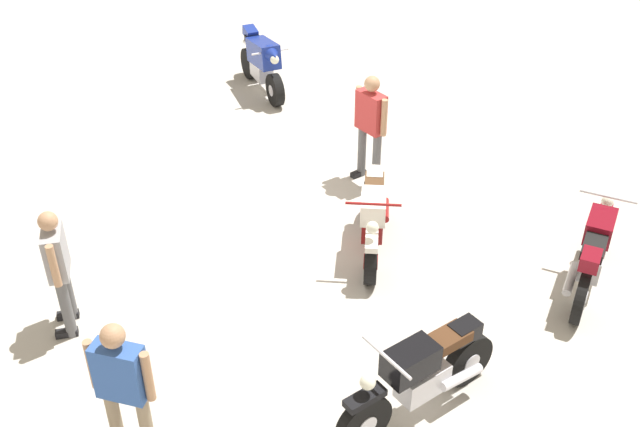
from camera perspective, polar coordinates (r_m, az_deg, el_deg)
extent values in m
plane|color=#B7B2A8|center=(11.13, -4.15, -0.31)|extent=(40.00, 40.00, 0.00)
cylinder|color=black|center=(9.79, 3.80, -3.59)|extent=(0.54, 0.54, 0.60)
cylinder|color=black|center=(10.89, 4.00, 0.75)|extent=(0.54, 0.54, 0.60)
cylinder|color=maroon|center=(9.79, 3.80, -3.59)|extent=(0.28, 0.28, 0.21)
cylinder|color=maroon|center=(10.89, 4.00, 0.75)|extent=(0.28, 0.28, 0.21)
cube|color=maroon|center=(10.32, 3.94, -0.69)|extent=(0.59, 0.59, 0.32)
cube|color=white|center=(9.93, 4.00, 0.54)|extent=(0.62, 0.62, 0.30)
cube|color=white|center=(9.59, 3.88, -2.03)|extent=(0.42, 0.42, 0.08)
cube|color=#4C331E|center=(10.30, 4.06, 2.02)|extent=(0.61, 0.61, 0.12)
cube|color=white|center=(10.56, 4.10, 2.79)|extent=(0.38, 0.38, 0.18)
cylinder|color=maroon|center=(10.68, 4.89, 0.27)|extent=(0.47, 0.47, 0.16)
cylinder|color=maroon|center=(9.52, 4.00, 0.70)|extent=(0.52, 0.52, 0.04)
sphere|color=silver|center=(9.45, 3.92, -1.05)|extent=(0.16, 0.16, 0.16)
cylinder|color=black|center=(14.19, -3.36, 9.19)|extent=(0.62, 0.33, 0.60)
cylinder|color=black|center=(15.36, -5.18, 11.12)|extent=(0.64, 0.39, 0.60)
cylinder|color=silver|center=(14.19, -3.36, 9.19)|extent=(0.25, 0.23, 0.21)
cylinder|color=silver|center=(15.36, -5.18, 11.12)|extent=(0.25, 0.23, 0.21)
cube|color=silver|center=(14.78, -4.39, 10.62)|extent=(0.62, 0.43, 0.32)
cube|color=navy|center=(14.49, -4.25, 11.85)|extent=(1.05, 0.63, 0.57)
cone|color=navy|center=(13.98, -3.53, 11.69)|extent=(0.44, 0.43, 0.39)
cube|color=black|center=(14.81, -4.80, 12.63)|extent=(0.65, 0.42, 0.12)
cube|color=navy|center=(15.05, -5.21, 13.29)|extent=(0.40, 0.31, 0.23)
cylinder|color=silver|center=(15.05, -5.40, 12.54)|extent=(0.40, 0.20, 0.17)
cylinder|color=silver|center=(15.10, -4.82, 12.64)|extent=(0.40, 0.20, 0.17)
cylinder|color=silver|center=(14.09, -3.74, 11.96)|extent=(0.24, 0.68, 0.04)
sphere|color=silver|center=(13.93, -3.41, 11.38)|extent=(0.16, 0.16, 0.16)
cylinder|color=black|center=(10.87, 20.10, -1.50)|extent=(0.37, 0.63, 0.64)
cylinder|color=black|center=(9.69, 18.85, -6.05)|extent=(0.37, 0.63, 0.64)
cylinder|color=silver|center=(10.87, 20.10, -1.50)|extent=(0.22, 0.26, 0.22)
cylinder|color=silver|center=(9.69, 18.85, -6.05)|extent=(0.22, 0.26, 0.22)
cube|color=silver|center=(10.17, 19.57, -3.36)|extent=(0.49, 0.63, 0.32)
cube|color=maroon|center=(10.11, 20.18, -0.92)|extent=(0.52, 0.64, 0.30)
cube|color=maroon|center=(10.68, 20.46, 0.03)|extent=(0.33, 0.47, 0.08)
cube|color=black|center=(9.73, 19.82, -2.21)|extent=(0.48, 0.65, 0.12)
cube|color=maroon|center=(9.49, 19.52, -3.29)|extent=(0.33, 0.38, 0.18)
cylinder|color=silver|center=(9.88, 18.20, -4.64)|extent=(0.33, 0.55, 0.16)
cylinder|color=silver|center=(10.26, 20.71, 1.18)|extent=(0.65, 0.32, 0.04)
sphere|color=silver|center=(10.55, 20.66, 0.86)|extent=(0.16, 0.16, 0.16)
cylinder|color=black|center=(7.86, 3.29, -15.27)|extent=(0.17, 0.65, 0.64)
cylinder|color=black|center=(8.58, 10.97, -10.68)|extent=(0.17, 0.65, 0.64)
cylinder|color=silver|center=(7.86, 3.29, -15.27)|extent=(0.16, 0.23, 0.22)
cylinder|color=silver|center=(8.58, 10.97, -10.68)|extent=(0.16, 0.23, 0.22)
cube|color=silver|center=(8.15, 7.65, -12.26)|extent=(0.32, 0.58, 0.32)
cube|color=black|center=(7.77, 6.77, -10.89)|extent=(0.36, 0.58, 0.30)
cube|color=black|center=(7.60, 3.37, -13.56)|extent=(0.19, 0.45, 0.08)
cube|color=#4C2D19|center=(7.99, 9.22, -9.38)|extent=(0.30, 0.62, 0.12)
cube|color=black|center=(8.17, 10.73, -8.58)|extent=(0.24, 0.33, 0.18)
cylinder|color=silver|center=(8.32, 10.50, -11.91)|extent=(0.15, 0.56, 0.16)
cylinder|color=silver|center=(7.43, 4.97, -10.63)|extent=(0.70, 0.09, 0.04)
sphere|color=silver|center=(7.47, 3.58, -12.44)|extent=(0.16, 0.16, 0.16)
cylinder|color=#59595B|center=(11.92, 3.15, 4.70)|extent=(0.13, 0.13, 0.86)
cube|color=black|center=(12.08, 2.87, 3.01)|extent=(0.11, 0.26, 0.08)
cylinder|color=#59595B|center=(11.70, 4.24, 4.05)|extent=(0.13, 0.13, 0.86)
cube|color=black|center=(11.86, 3.94, 2.33)|extent=(0.11, 0.26, 0.08)
cube|color=#B23333|center=(11.46, 3.82, 7.57)|extent=(0.49, 0.24, 0.61)
cylinder|color=tan|center=(11.64, 2.88, 8.16)|extent=(0.09, 0.09, 0.57)
cylinder|color=tan|center=(11.26, 4.79, 7.13)|extent=(0.09, 0.09, 0.57)
sphere|color=tan|center=(11.26, 3.91, 9.63)|extent=(0.23, 0.23, 0.23)
cylinder|color=gray|center=(7.98, -15.02, -14.73)|extent=(0.18, 0.18, 0.85)
cube|color=#3359A5|center=(7.39, -14.70, -11.35)|extent=(0.52, 0.45, 0.60)
cylinder|color=tan|center=(7.26, -12.72, -11.79)|extent=(0.12, 0.12, 0.57)
cylinder|color=tan|center=(7.50, -16.64, -10.72)|extent=(0.12, 0.12, 0.57)
sphere|color=tan|center=(7.08, -15.22, -8.81)|extent=(0.23, 0.23, 0.23)
cylinder|color=#59595B|center=(9.63, -18.31, -5.52)|extent=(0.18, 0.18, 0.81)
cube|color=black|center=(9.87, -18.28, -7.20)|extent=(0.21, 0.28, 0.08)
cylinder|color=#59595B|center=(9.38, -18.39, -6.75)|extent=(0.18, 0.18, 0.81)
cube|color=black|center=(9.63, -18.36, -8.45)|extent=(0.21, 0.28, 0.08)
cube|color=#99999E|center=(9.09, -19.13, -2.77)|extent=(0.51, 0.41, 0.58)
cylinder|color=tan|center=(9.31, -19.06, -1.69)|extent=(0.12, 0.12, 0.54)
cylinder|color=tan|center=(8.86, -19.24, -3.72)|extent=(0.12, 0.12, 0.54)
sphere|color=tan|center=(8.86, -19.64, -0.55)|extent=(0.22, 0.22, 0.22)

